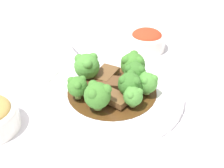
{
  "coord_description": "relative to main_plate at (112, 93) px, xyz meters",
  "views": [
    {
      "loc": [
        -0.53,
        -0.09,
        0.41
      ],
      "look_at": [
        0.0,
        0.0,
        0.03
      ],
      "focal_mm": 50.0,
      "sensor_mm": 36.0,
      "label": 1
    }
  ],
  "objects": [
    {
      "name": "ground_plane",
      "position": [
        0.0,
        0.0,
        -0.01
      ],
      "size": [
        4.0,
        4.0,
        0.0
      ],
      "primitive_type": "plane",
      "color": "silver"
    },
    {
      "name": "broccoli_floret_6",
      "position": [
        0.02,
        -0.04,
        0.04
      ],
      "size": [
        0.05,
        0.05,
        0.06
      ],
      "color": "#8EB756",
      "rests_on": "main_plate"
    },
    {
      "name": "beef_strip_0",
      "position": [
        0.0,
        0.04,
        0.02
      ],
      "size": [
        0.04,
        0.05,
        0.01
      ],
      "color": "#56331E",
      "rests_on": "main_plate"
    },
    {
      "name": "broccoli_floret_3",
      "position": [
        0.05,
        -0.04,
        0.04
      ],
      "size": [
        0.05,
        0.05,
        0.06
      ],
      "color": "#7FA84C",
      "rests_on": "main_plate"
    },
    {
      "name": "broccoli_floret_5",
      "position": [
        -0.04,
        0.06,
        0.04
      ],
      "size": [
        0.04,
        0.04,
        0.05
      ],
      "color": "#7FA84C",
      "rests_on": "main_plate"
    },
    {
      "name": "beef_strip_2",
      "position": [
        0.01,
        -0.01,
        0.02
      ],
      "size": [
        0.04,
        0.07,
        0.02
      ],
      "color": "brown",
      "rests_on": "main_plate"
    },
    {
      "name": "broccoli_floret_0",
      "position": [
        -0.02,
        -0.04,
        0.04
      ],
      "size": [
        0.05,
        0.05,
        0.06
      ],
      "color": "#8EB756",
      "rests_on": "main_plate"
    },
    {
      "name": "serving_spoon",
      "position": [
        0.07,
        0.06,
        0.02
      ],
      "size": [
        0.17,
        0.14,
        0.01
      ],
      "color": "silver",
      "rests_on": "main_plate"
    },
    {
      "name": "beef_strip_3",
      "position": [
        -0.03,
        -0.01,
        0.02
      ],
      "size": [
        0.06,
        0.07,
        0.01
      ],
      "color": "brown",
      "rests_on": "main_plate"
    },
    {
      "name": "broccoli_floret_1",
      "position": [
        -0.06,
        0.02,
        0.04
      ],
      "size": [
        0.05,
        0.05,
        0.06
      ],
      "color": "#7FA84C",
      "rests_on": "main_plate"
    },
    {
      "name": "broccoli_floret_7",
      "position": [
        0.0,
        -0.07,
        0.04
      ],
      "size": [
        0.04,
        0.04,
        0.05
      ],
      "color": "#7FA84C",
      "rests_on": "main_plate"
    },
    {
      "name": "broccoli_floret_2",
      "position": [
        0.03,
        0.06,
        0.05
      ],
      "size": [
        0.06,
        0.06,
        0.06
      ],
      "color": "#8EB756",
      "rests_on": "main_plate"
    },
    {
      "name": "beef_strip_4",
      "position": [
        0.04,
        0.02,
        0.02
      ],
      "size": [
        0.07,
        0.06,
        0.02
      ],
      "color": "brown",
      "rests_on": "main_plate"
    },
    {
      "name": "beef_strip_1",
      "position": [
        -0.03,
        0.03,
        0.01
      ],
      "size": [
        0.05,
        0.05,
        0.01
      ],
      "color": "brown",
      "rests_on": "main_plate"
    },
    {
      "name": "main_plate",
      "position": [
        0.0,
        0.0,
        0.0
      ],
      "size": [
        0.31,
        0.31,
        0.02
      ],
      "color": "white",
      "rests_on": "ground_plane"
    },
    {
      "name": "side_bowl_kimchi",
      "position": [
        0.23,
        -0.06,
        0.02
      ],
      "size": [
        0.1,
        0.1,
        0.06
      ],
      "color": "white",
      "rests_on": "ground_plane"
    },
    {
      "name": "sauce_dish",
      "position": [
        -0.05,
        -0.21,
        -0.0
      ],
      "size": [
        0.08,
        0.08,
        0.01
      ],
      "color": "white",
      "rests_on": "ground_plane"
    },
    {
      "name": "broccoli_floret_4",
      "position": [
        -0.05,
        -0.05,
        0.03
      ],
      "size": [
        0.04,
        0.04,
        0.04
      ],
      "color": "#7FA84C",
      "rests_on": "main_plate"
    }
  ]
}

